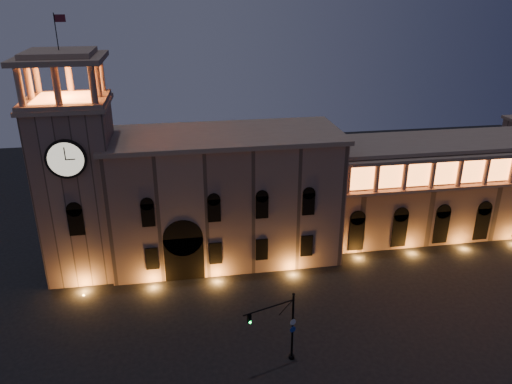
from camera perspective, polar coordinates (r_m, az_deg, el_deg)
ground at (r=53.82m, az=1.62°, el=-18.22°), size 160.00×160.00×0.00m
government_building at (r=67.55m, az=-3.62°, el=-0.50°), size 30.80×12.80×17.60m
clock_tower at (r=66.15m, az=-19.68°, el=1.14°), size 9.80×9.80×32.40m
colonnade_wing at (r=80.45m, az=21.13°, el=0.72°), size 40.60×11.50×14.50m
traffic_light at (r=50.65m, az=3.24°, el=-15.22°), size 5.51×2.05×7.89m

